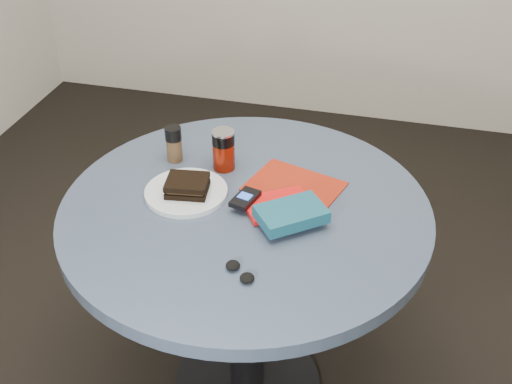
% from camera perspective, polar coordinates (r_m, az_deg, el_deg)
% --- Properties ---
extents(table, '(1.00, 1.00, 0.75)m').
position_cam_1_polar(table, '(1.82, -0.92, -5.36)').
color(table, black).
rests_on(table, ground).
extents(plate, '(0.27, 0.27, 0.01)m').
position_cam_1_polar(plate, '(1.77, -6.23, -0.02)').
color(plate, silver).
rests_on(plate, table).
extents(sandwich, '(0.12, 0.11, 0.04)m').
position_cam_1_polar(sandwich, '(1.75, -6.13, 0.58)').
color(sandwich, black).
rests_on(sandwich, plate).
extents(soda_can, '(0.08, 0.08, 0.12)m').
position_cam_1_polar(soda_can, '(1.85, -2.90, 3.77)').
color(soda_can, maroon).
rests_on(soda_can, table).
extents(pepper_grinder, '(0.06, 0.06, 0.11)m').
position_cam_1_polar(pepper_grinder, '(1.90, -7.31, 4.28)').
color(pepper_grinder, '#513A22').
rests_on(pepper_grinder, table).
extents(magazine, '(0.29, 0.25, 0.00)m').
position_cam_1_polar(magazine, '(1.80, 3.42, 0.50)').
color(magazine, maroon).
rests_on(magazine, table).
extents(red_book, '(0.21, 0.19, 0.01)m').
position_cam_1_polar(red_book, '(1.71, 1.95, -1.16)').
color(red_book, red).
rests_on(red_book, magazine).
extents(novel, '(0.20, 0.19, 0.03)m').
position_cam_1_polar(novel, '(1.64, 3.15, -1.98)').
color(novel, navy).
rests_on(novel, red_book).
extents(mp3_player, '(0.07, 0.10, 0.02)m').
position_cam_1_polar(mp3_player, '(1.70, -0.98, -0.58)').
color(mp3_player, black).
rests_on(mp3_player, red_book).
extents(headphones, '(0.09, 0.08, 0.02)m').
position_cam_1_polar(headphones, '(1.50, -1.45, -7.09)').
color(headphones, black).
rests_on(headphones, table).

